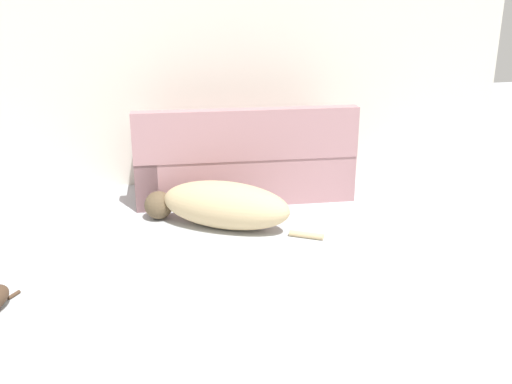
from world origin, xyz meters
TOP-DOWN VIEW (x-y plane):
  - wall_back at (0.00, 4.54)m, footprint 6.83×0.06m
  - couch at (0.45, 3.97)m, footprint 2.05×0.94m
  - dog at (0.10, 3.21)m, footprint 1.41×0.95m

SIDE VIEW (x-z plane):
  - dog at x=0.10m, z-range -0.01..0.39m
  - couch at x=0.45m, z-range -0.16..0.73m
  - wall_back at x=0.00m, z-range 0.00..2.43m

